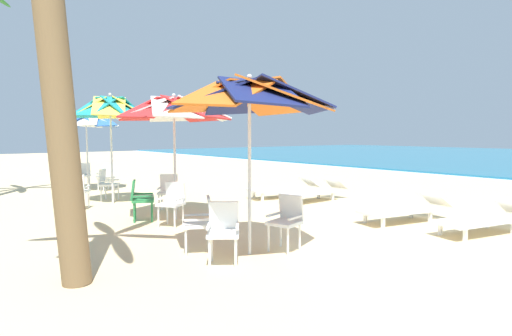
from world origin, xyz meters
The scene contains 20 objects.
ground_plane centered at (0.00, 0.00, 0.00)m, with size 80.00×80.00×0.00m, color beige.
beach_umbrella_0 centered at (-0.79, -2.71, 2.37)m, with size 2.56×2.56×2.71m.
plastic_chair_0 centered at (-1.31, -3.24, 0.50)m, with size 0.60×0.62×0.87m.
plastic_chair_1 centered at (-0.62, -2.11, 0.50)m, with size 0.54×0.57×0.87m.
plastic_chair_2 centered at (-0.65, -3.28, 0.50)m, with size 0.63×0.62×0.87m.
beach_umbrella_1 centered at (-3.82, -2.39, 2.33)m, with size 2.47×2.47×2.67m.
plastic_chair_3 centered at (-4.12, -3.06, 0.50)m, with size 0.59×0.61×0.87m.
plastic_chair_4 centered at (-3.32, -2.72, 0.50)m, with size 0.62×0.63×0.87m.
plastic_chair_5 centered at (-4.85, -2.05, 0.50)m, with size 0.63×0.62×0.87m.
beach_umbrella_2 centered at (-6.72, -2.73, 2.47)m, with size 1.97×1.97×2.89m.
plastic_chair_6 centered at (-7.29, -2.68, 0.50)m, with size 0.63×0.63×0.87m.
plastic_chair_7 centered at (-6.32, -3.71, 0.50)m, with size 0.63×0.62×0.87m.
beach_umbrella_3 centered at (-9.67, -2.49, 2.27)m, with size 2.10×2.10×2.63m.
plastic_chair_8 centered at (-10.21, -2.48, 0.50)m, with size 0.59×0.57×0.87m.
plastic_chair_9 centered at (-9.28, -2.03, 0.50)m, with size 0.53×0.50×0.87m.
sun_lounger_0 centered at (0.82, 1.51, 0.28)m, with size 1.08×2.23×0.62m.
sun_lounger_1 centered at (-0.66, 1.27, 0.28)m, with size 1.06×2.23×0.62m.
sun_lounger_2 centered at (-3.71, 1.76, 0.28)m, with size 0.69×2.16×0.62m.
sun_lounger_3 centered at (-4.71, 1.51, 0.28)m, with size 1.01×2.22×0.62m.
palm_tree_1 centered at (-1.08, -5.28, 3.05)m, with size 3.25×2.68×5.11m.
Camera 1 is at (4.18, -6.48, 1.82)m, focal length 29.31 mm.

